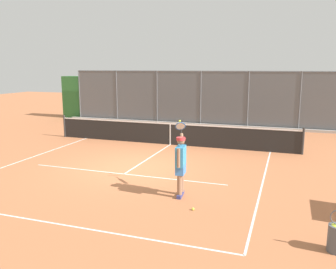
% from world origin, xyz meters
% --- Properties ---
extents(ground_plane, '(60.00, 60.00, 0.00)m').
position_xyz_m(ground_plane, '(0.00, 0.00, 0.00)').
color(ground_plane, '#B76B42').
extents(court_line_markings, '(8.61, 8.46, 0.01)m').
position_xyz_m(court_line_markings, '(0.00, 1.20, 0.00)').
color(court_line_markings, white).
rests_on(court_line_markings, ground).
extents(fence_backdrop, '(19.25, 1.37, 3.18)m').
position_xyz_m(fence_backdrop, '(-0.00, -9.96, 1.39)').
color(fence_backdrop, '#565B60').
rests_on(fence_backdrop, ground).
extents(tennis_net, '(11.06, 0.09, 1.07)m').
position_xyz_m(tennis_net, '(0.00, -3.84, 0.49)').
color(tennis_net, '#2D2D2D').
rests_on(tennis_net, ground).
extents(tennis_player, '(0.56, 1.33, 1.90)m').
position_xyz_m(tennis_player, '(-2.28, 2.07, 0.93)').
color(tennis_player, navy).
rests_on(tennis_player, ground).
extents(tennis_ball_near_baseline, '(0.07, 0.07, 0.07)m').
position_xyz_m(tennis_ball_near_baseline, '(-2.85, 2.90, 0.03)').
color(tennis_ball_near_baseline, '#D6E042').
rests_on(tennis_ball_near_baseline, ground).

